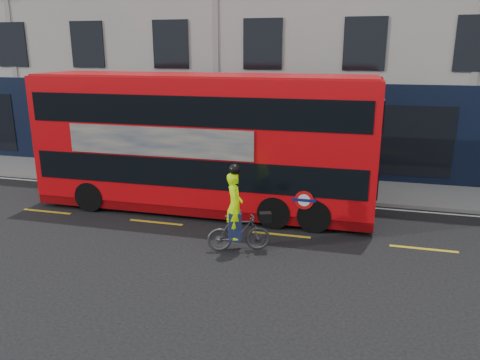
% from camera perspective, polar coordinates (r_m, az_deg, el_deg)
% --- Properties ---
extents(ground, '(120.00, 120.00, 0.00)m').
position_cam_1_polar(ground, '(13.90, -12.79, -7.20)').
color(ground, black).
rests_on(ground, ground).
extents(pavement, '(60.00, 3.00, 0.12)m').
position_cam_1_polar(pavement, '(19.53, -4.09, 0.06)').
color(pavement, gray).
rests_on(pavement, ground).
extents(kerb, '(60.00, 0.12, 0.13)m').
position_cam_1_polar(kerb, '(18.18, -5.61, -1.16)').
color(kerb, slate).
rests_on(kerb, ground).
extents(building_terrace, '(50.00, 10.07, 15.00)m').
position_cam_1_polar(building_terrace, '(25.08, 0.61, 20.69)').
color(building_terrace, '#AAA8A0').
rests_on(building_terrace, ground).
extents(road_edge_line, '(58.00, 0.10, 0.01)m').
position_cam_1_polar(road_edge_line, '(17.93, -5.94, -1.62)').
color(road_edge_line, silver).
rests_on(road_edge_line, ground).
extents(lane_dashes, '(58.00, 0.12, 0.01)m').
position_cam_1_polar(lane_dashes, '(15.14, -10.20, -5.09)').
color(lane_dashes, gold).
rests_on(lane_dashes, ground).
extents(bus, '(11.28, 2.66, 4.54)m').
position_cam_1_polar(bus, '(15.57, -4.40, 4.59)').
color(bus, red).
rests_on(bus, ground).
extents(cyclist, '(1.77, 1.03, 2.44)m').
position_cam_1_polar(cyclist, '(12.61, -0.33, -5.14)').
color(cyclist, '#434547').
rests_on(cyclist, ground).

